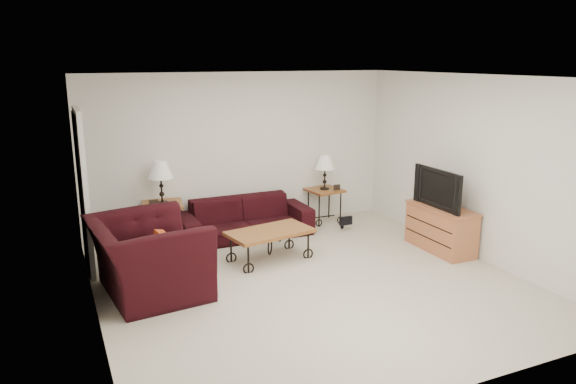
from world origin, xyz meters
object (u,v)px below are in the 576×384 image
(tv_stand, at_px, (441,228))
(coffee_table, at_px, (270,245))
(lamp_left, at_px, (161,182))
(lamp_right, at_px, (325,172))
(side_table_right, at_px, (324,206))
(sofa, at_px, (245,218))
(armchair, at_px, (148,257))
(television, at_px, (442,188))
(side_table_left, at_px, (163,224))
(backpack, at_px, (342,217))

(tv_stand, bearing_deg, coffee_table, 165.29)
(lamp_left, relative_size, lamp_right, 1.10)
(side_table_right, distance_m, tv_stand, 2.10)
(sofa, xyz_separation_m, coffee_table, (-0.03, -1.09, -0.09))
(lamp_right, bearing_deg, armchair, -152.49)
(armchair, relative_size, television, 1.43)
(lamp_left, xyz_separation_m, coffee_table, (1.19, -1.27, -0.73))
(side_table_right, relative_size, armchair, 0.42)
(lamp_left, relative_size, coffee_table, 0.55)
(lamp_right, xyz_separation_m, coffee_table, (-1.51, -1.27, -0.65))
(sofa, height_order, side_table_left, side_table_left)
(armchair, bearing_deg, tv_stand, -99.35)
(lamp_right, relative_size, tv_stand, 0.53)
(side_table_left, relative_size, lamp_right, 1.10)
(tv_stand, bearing_deg, lamp_right, 115.06)
(coffee_table, height_order, tv_stand, tv_stand)
(side_table_right, bearing_deg, armchair, -152.49)
(television, height_order, backpack, television)
(side_table_left, height_order, television, television)
(television, bearing_deg, armchair, -93.13)
(sofa, height_order, lamp_left, lamp_left)
(lamp_right, bearing_deg, lamp_left, 180.00)
(sofa, height_order, backpack, sofa)
(sofa, relative_size, television, 2.13)
(coffee_table, relative_size, armchair, 0.82)
(sofa, bearing_deg, lamp_right, 6.92)
(tv_stand, xyz_separation_m, backpack, (-0.80, 1.43, -0.11))
(coffee_table, xyz_separation_m, television, (2.38, -0.63, 0.71))
(coffee_table, distance_m, tv_stand, 2.48)
(side_table_left, relative_size, armchair, 0.46)
(side_table_right, height_order, coffee_table, side_table_right)
(lamp_left, bearing_deg, lamp_right, -0.00)
(backpack, bearing_deg, armchair, -136.20)
(side_table_right, bearing_deg, tv_stand, -64.94)
(side_table_left, distance_m, television, 4.09)
(armchair, distance_m, backpack, 3.53)
(side_table_left, relative_size, backpack, 1.50)
(television, bearing_deg, sofa, -126.17)
(lamp_left, bearing_deg, television, -28.03)
(side_table_right, height_order, backpack, side_table_right)
(coffee_table, bearing_deg, armchair, -166.62)
(sofa, bearing_deg, backpack, -10.30)
(lamp_right, height_order, backpack, lamp_right)
(television, bearing_deg, side_table_left, -118.03)
(coffee_table, xyz_separation_m, backpack, (1.60, 0.80, -0.00))
(side_table_left, xyz_separation_m, armchair, (-0.52, -1.68, 0.13))
(lamp_left, bearing_deg, side_table_left, 0.00)
(backpack, bearing_deg, television, -37.74)
(lamp_right, bearing_deg, coffee_table, -139.95)
(side_table_right, relative_size, lamp_left, 0.91)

